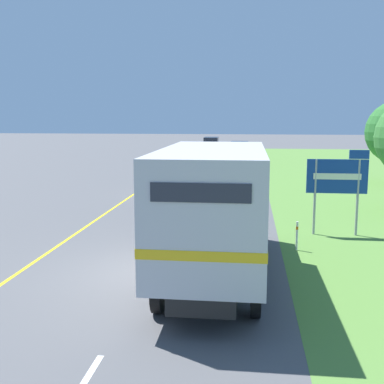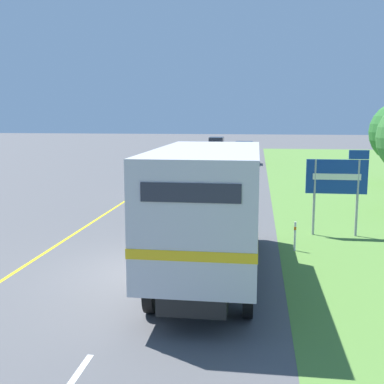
{
  "view_description": "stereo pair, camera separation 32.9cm",
  "coord_description": "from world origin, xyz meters",
  "px_view_note": "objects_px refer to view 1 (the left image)",
  "views": [
    {
      "loc": [
        2.61,
        -12.73,
        4.32
      ],
      "look_at": [
        0.3,
        6.71,
        1.2
      ],
      "focal_mm": 45.0,
      "sensor_mm": 36.0,
      "label": 1
    },
    {
      "loc": [
        2.94,
        -12.69,
        4.32
      ],
      "look_at": [
        0.3,
        6.71,
        1.2
      ],
      "focal_mm": 45.0,
      "sensor_mm": 36.0,
      "label": 2
    }
  ],
  "objects_px": {
    "lead_car_black_ahead": "(211,146)",
    "highway_sign": "(338,179)",
    "lead_car_white": "(169,177)",
    "delineator_post": "(297,235)",
    "horse_trailer_truck": "(215,205)",
    "lead_car_grey_ahead": "(240,153)"
  },
  "relations": [
    {
      "from": "lead_car_black_ahead",
      "to": "delineator_post",
      "type": "distance_m",
      "value": 39.07
    },
    {
      "from": "horse_trailer_truck",
      "to": "delineator_post",
      "type": "bearing_deg",
      "value": 50.24
    },
    {
      "from": "delineator_post",
      "to": "highway_sign",
      "type": "bearing_deg",
      "value": 54.19
    },
    {
      "from": "lead_car_black_ahead",
      "to": "highway_sign",
      "type": "relative_size",
      "value": 1.47
    },
    {
      "from": "horse_trailer_truck",
      "to": "lead_car_white",
      "type": "bearing_deg",
      "value": 104.44
    },
    {
      "from": "horse_trailer_truck",
      "to": "lead_car_black_ahead",
      "type": "distance_m",
      "value": 41.73
    },
    {
      "from": "lead_car_grey_ahead",
      "to": "horse_trailer_truck",
      "type": "bearing_deg",
      "value": -90.01
    },
    {
      "from": "horse_trailer_truck",
      "to": "highway_sign",
      "type": "distance_m",
      "value": 6.6
    },
    {
      "from": "horse_trailer_truck",
      "to": "lead_car_white",
      "type": "relative_size",
      "value": 1.96
    },
    {
      "from": "lead_car_grey_ahead",
      "to": "lead_car_black_ahead",
      "type": "bearing_deg",
      "value": 108.03
    },
    {
      "from": "lead_car_black_ahead",
      "to": "horse_trailer_truck",
      "type": "bearing_deg",
      "value": -85.39
    },
    {
      "from": "delineator_post",
      "to": "lead_car_black_ahead",
      "type": "bearing_deg",
      "value": 98.55
    },
    {
      "from": "horse_trailer_truck",
      "to": "lead_car_black_ahead",
      "type": "bearing_deg",
      "value": 94.61
    },
    {
      "from": "horse_trailer_truck",
      "to": "lead_car_grey_ahead",
      "type": "distance_m",
      "value": 31.28
    },
    {
      "from": "lead_car_black_ahead",
      "to": "highway_sign",
      "type": "distance_m",
      "value": 37.16
    },
    {
      "from": "lead_car_white",
      "to": "lead_car_grey_ahead",
      "type": "height_order",
      "value": "lead_car_grey_ahead"
    },
    {
      "from": "lead_car_white",
      "to": "lead_car_black_ahead",
      "type": "height_order",
      "value": "lead_car_black_ahead"
    },
    {
      "from": "lead_car_grey_ahead",
      "to": "delineator_post",
      "type": "distance_m",
      "value": 28.42
    },
    {
      "from": "lead_car_grey_ahead",
      "to": "lead_car_black_ahead",
      "type": "distance_m",
      "value": 10.86
    },
    {
      "from": "delineator_post",
      "to": "horse_trailer_truck",
      "type": "bearing_deg",
      "value": -129.76
    },
    {
      "from": "lead_car_white",
      "to": "lead_car_grey_ahead",
      "type": "xyz_separation_m",
      "value": [
        3.52,
        17.61,
        0.05
      ]
    },
    {
      "from": "lead_car_black_ahead",
      "to": "delineator_post",
      "type": "relative_size",
      "value": 4.8
    }
  ]
}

